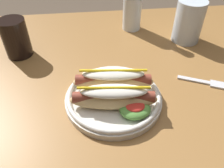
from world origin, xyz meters
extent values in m
cube|color=olive|center=(0.00, 0.00, 0.72)|extent=(1.16, 0.80, 0.04)
cylinder|color=olive|center=(-0.49, 0.31, 0.35)|extent=(0.06, 0.06, 0.70)
cylinder|color=olive|center=(0.49, 0.31, 0.35)|extent=(0.06, 0.06, 0.70)
cylinder|color=silver|center=(-0.03, -0.12, 0.75)|extent=(0.23, 0.23, 0.02)
torus|color=silver|center=(-0.03, -0.12, 0.76)|extent=(0.23, 0.23, 0.01)
ellipsoid|color=tan|center=(-0.03, -0.15, 0.78)|extent=(0.20, 0.07, 0.04)
cylinder|color=brown|center=(-0.03, -0.15, 0.78)|extent=(0.18, 0.04, 0.03)
ellipsoid|color=silver|center=(-0.03, -0.15, 0.80)|extent=(0.15, 0.06, 0.02)
cylinder|color=yellow|center=(-0.03, -0.15, 0.81)|extent=(0.16, 0.02, 0.01)
ellipsoid|color=tan|center=(-0.03, -0.09, 0.78)|extent=(0.20, 0.07, 0.04)
cylinder|color=brown|center=(-0.03, -0.09, 0.78)|extent=(0.18, 0.04, 0.03)
ellipsoid|color=silver|center=(-0.03, -0.09, 0.80)|extent=(0.15, 0.06, 0.02)
cylinder|color=yellow|center=(-0.03, -0.09, 0.81)|extent=(0.16, 0.02, 0.01)
ellipsoid|color=#5B9942|center=(0.01, -0.18, 0.77)|extent=(0.07, 0.06, 0.02)
ellipsoid|color=red|center=(0.01, -0.18, 0.78)|extent=(0.04, 0.03, 0.01)
cube|color=silver|center=(0.20, -0.07, 0.74)|extent=(0.08, 0.05, 0.00)
cube|color=silver|center=(0.25, -0.10, 0.74)|extent=(0.04, 0.04, 0.00)
cylinder|color=black|center=(-0.29, 0.11, 0.80)|extent=(0.08, 0.08, 0.11)
cylinder|color=silver|center=(0.25, 0.14, 0.81)|extent=(0.09, 0.09, 0.13)
cylinder|color=silver|center=(0.08, 0.24, 0.82)|extent=(0.06, 0.06, 0.16)
camera|label=1|loc=(-0.08, -0.51, 1.14)|focal=36.39mm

